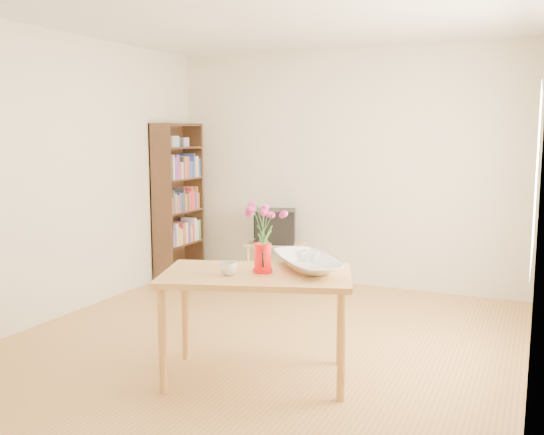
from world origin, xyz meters
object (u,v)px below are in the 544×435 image
at_px(pitcher, 263,259).
at_px(bowl, 307,234).
at_px(television, 276,226).
at_px(mug, 229,269).
at_px(table, 257,286).

bearing_deg(pitcher, bowl, 17.89).
bearing_deg(television, pitcher, -87.53).
xyz_separation_m(mug, television, (-0.84, 2.70, -0.14)).
relative_size(pitcher, mug, 1.83).
bearing_deg(bowl, mug, -135.80).
bearing_deg(table, pitcher, 24.74).
distance_m(pitcher, bowl, 0.36).
distance_m(table, mug, 0.24).
relative_size(table, pitcher, 7.12).
bearing_deg(bowl, television, 118.37).
height_order(pitcher, television, pitcher).
xyz_separation_m(table, bowl, (0.27, 0.26, 0.34)).
relative_size(table, bowl, 2.74).
xyz_separation_m(table, pitcher, (0.03, 0.03, 0.18)).
xyz_separation_m(table, mug, (-0.14, -0.14, 0.14)).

